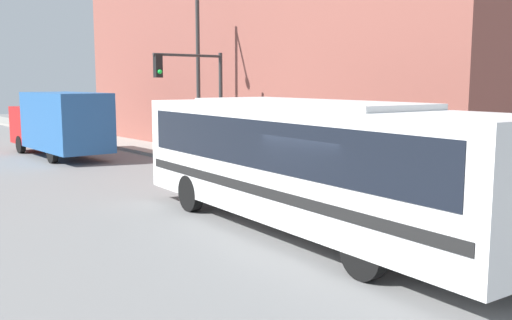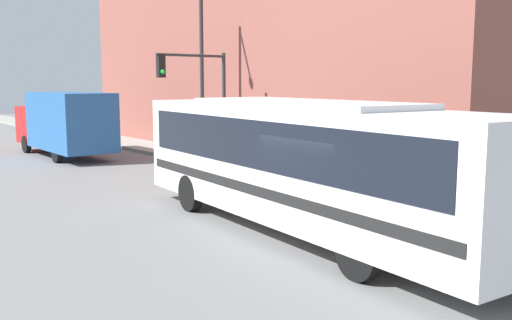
{
  "view_description": "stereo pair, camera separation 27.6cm",
  "coord_description": "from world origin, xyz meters",
  "px_view_note": "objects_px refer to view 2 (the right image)",
  "views": [
    {
      "loc": [
        -8.92,
        -8.53,
        3.66
      ],
      "look_at": [
        1.41,
        4.32,
        1.39
      ],
      "focal_mm": 40.0,
      "sensor_mm": 36.0,
      "label": 1
    },
    {
      "loc": [
        -8.7,
        -8.7,
        3.66
      ],
      "look_at": [
        1.41,
        4.32,
        1.39
      ],
      "focal_mm": 40.0,
      "sensor_mm": 36.0,
      "label": 2
    }
  ],
  "objects_px": {
    "fire_hydrant": "(334,175)",
    "city_bus": "(300,157)",
    "street_lamp": "(195,59)",
    "delivery_truck": "(64,122)",
    "traffic_light_pole": "(200,87)"
  },
  "relations": [
    {
      "from": "city_bus",
      "to": "delivery_truck",
      "type": "height_order",
      "value": "city_bus"
    },
    {
      "from": "traffic_light_pole",
      "to": "fire_hydrant",
      "type": "bearing_deg",
      "value": -81.24
    },
    {
      "from": "delivery_truck",
      "to": "fire_hydrant",
      "type": "xyz_separation_m",
      "value": [
        4.13,
        -14.32,
        -1.18
      ]
    },
    {
      "from": "delivery_truck",
      "to": "traffic_light_pole",
      "type": "relative_size",
      "value": 1.69
    },
    {
      "from": "fire_hydrant",
      "to": "street_lamp",
      "type": "height_order",
      "value": "street_lamp"
    },
    {
      "from": "delivery_truck",
      "to": "city_bus",
      "type": "bearing_deg",
      "value": -91.81
    },
    {
      "from": "delivery_truck",
      "to": "street_lamp",
      "type": "distance_m",
      "value": 7.55
    },
    {
      "from": "fire_hydrant",
      "to": "street_lamp",
      "type": "bearing_deg",
      "value": 90.71
    },
    {
      "from": "fire_hydrant",
      "to": "street_lamp",
      "type": "distance_m",
      "value": 9.6
    },
    {
      "from": "city_bus",
      "to": "street_lamp",
      "type": "height_order",
      "value": "street_lamp"
    },
    {
      "from": "fire_hydrant",
      "to": "traffic_light_pole",
      "type": "xyz_separation_m",
      "value": [
        -1.04,
        6.77,
        2.9
      ]
    },
    {
      "from": "city_bus",
      "to": "fire_hydrant",
      "type": "xyz_separation_m",
      "value": [
        4.69,
        3.41,
        -1.34
      ]
    },
    {
      "from": "fire_hydrant",
      "to": "city_bus",
      "type": "bearing_deg",
      "value": -143.98
    },
    {
      "from": "traffic_light_pole",
      "to": "street_lamp",
      "type": "relative_size",
      "value": 0.62
    },
    {
      "from": "delivery_truck",
      "to": "traffic_light_pole",
      "type": "xyz_separation_m",
      "value": [
        3.09,
        -7.55,
        1.72
      ]
    }
  ]
}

